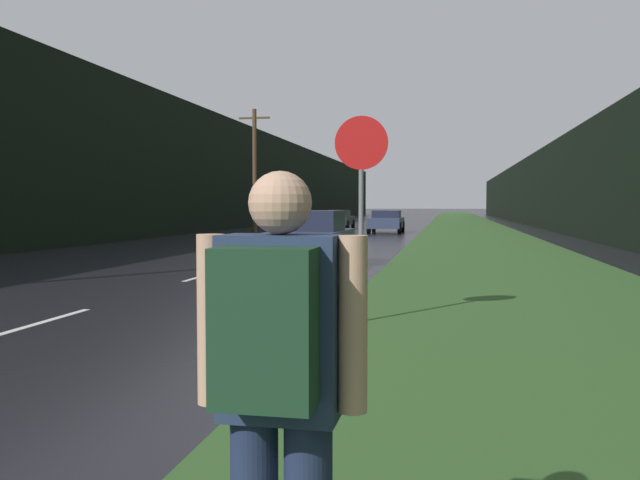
# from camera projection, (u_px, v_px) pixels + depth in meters

# --- Properties ---
(grass_verge) EXTENTS (6.00, 240.00, 0.02)m
(grass_verge) POSITION_uv_depth(u_px,v_px,m) (472.00, 233.00, 39.38)
(grass_verge) COLOR #2D5123
(grass_verge) RESTS_ON ground_plane
(lane_stripe_b) EXTENTS (0.12, 3.00, 0.01)m
(lane_stripe_b) POSITION_uv_depth(u_px,v_px,m) (30.00, 326.00, 9.28)
(lane_stripe_b) COLOR silver
(lane_stripe_b) RESTS_ON ground_plane
(lane_stripe_c) EXTENTS (0.12, 3.00, 0.01)m
(lane_stripe_c) POSITION_uv_depth(u_px,v_px,m) (208.00, 274.00, 16.14)
(lane_stripe_c) COLOR silver
(lane_stripe_c) RESTS_ON ground_plane
(lane_stripe_d) EXTENTS (0.12, 3.00, 0.01)m
(lane_stripe_d) POSITION_uv_depth(u_px,v_px,m) (280.00, 254.00, 23.01)
(lane_stripe_d) COLOR silver
(lane_stripe_d) RESTS_ON ground_plane
(treeline_far_side) EXTENTS (2.00, 140.00, 7.55)m
(treeline_far_side) POSITION_uv_depth(u_px,v_px,m) (243.00, 177.00, 52.16)
(treeline_far_side) COLOR black
(treeline_far_side) RESTS_ON ground_plane
(treeline_near_side) EXTENTS (2.00, 140.00, 5.65)m
(treeline_near_side) POSITION_uv_depth(u_px,v_px,m) (554.00, 188.00, 47.92)
(treeline_near_side) COLOR black
(treeline_near_side) RESTS_ON ground_plane
(utility_pole_far) EXTENTS (1.80, 0.24, 7.08)m
(utility_pole_far) POSITION_uv_depth(u_px,v_px,m) (255.00, 170.00, 38.42)
(utility_pole_far) COLOR #4C3823
(utility_pole_far) RESTS_ON ground_plane
(stop_sign) EXTENTS (0.75, 0.07, 2.90)m
(stop_sign) POSITION_uv_depth(u_px,v_px,m) (361.00, 193.00, 9.44)
(stop_sign) COLOR slate
(stop_sign) RESTS_ON ground_plane
(hitchhiker_with_backpack) EXTENTS (0.62, 0.42, 1.78)m
(hitchhiker_with_backpack) POSITION_uv_depth(u_px,v_px,m) (278.00, 388.00, 2.37)
(hitchhiker_with_backpack) COLOR #1E2847
(hitchhiker_with_backpack) RESTS_ON ground_plane
(car_passing_near) EXTENTS (1.93, 4.41, 1.51)m
(car_passing_near) POSITION_uv_depth(u_px,v_px,m) (310.00, 239.00, 18.16)
(car_passing_near) COLOR #2D3856
(car_passing_near) RESTS_ON ground_plane
(car_passing_far) EXTENTS (1.97, 4.39, 1.34)m
(car_passing_far) POSITION_uv_depth(u_px,v_px,m) (386.00, 221.00, 40.22)
(car_passing_far) COLOR #2D3856
(car_passing_far) RESTS_ON ground_plane
(car_oncoming) EXTENTS (1.87, 4.35, 1.30)m
(car_oncoming) POSITION_uv_depth(u_px,v_px,m) (338.00, 219.00, 47.52)
(car_oncoming) COLOR black
(car_oncoming) RESTS_ON ground_plane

